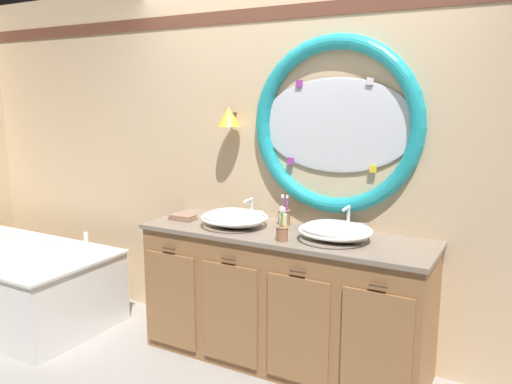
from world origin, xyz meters
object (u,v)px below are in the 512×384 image
at_px(bathtub, 10,276).
at_px(toothbrush_holder_left, 284,217).
at_px(soap_dispenser, 283,222).
at_px(sink_basin_left, 234,218).
at_px(folded_hand_towel, 183,217).
at_px(sink_basin_right, 335,231).
at_px(toothbrush_holder_right, 282,232).

relative_size(bathtub, toothbrush_holder_left, 8.15).
distance_m(bathtub, soap_dispenser, 2.34).
bearing_deg(soap_dispenser, sink_basin_left, -171.73).
height_order(sink_basin_left, toothbrush_holder_left, toothbrush_holder_left).
xyz_separation_m(sink_basin_left, folded_hand_towel, (-0.42, -0.02, -0.04)).
height_order(sink_basin_left, sink_basin_right, sink_basin_right).
bearing_deg(sink_basin_left, folded_hand_towel, -177.63).
xyz_separation_m(sink_basin_right, folded_hand_towel, (-1.14, -0.02, -0.05)).
bearing_deg(sink_basin_left, soap_dispenser, 8.27).
height_order(sink_basin_left, soap_dispenser, soap_dispenser).
relative_size(toothbrush_holder_left, folded_hand_towel, 1.14).
distance_m(bathtub, toothbrush_holder_right, 2.40).
bearing_deg(folded_hand_towel, sink_basin_left, 2.37).
bearing_deg(sink_basin_right, sink_basin_left, -180.00).
bearing_deg(folded_hand_towel, toothbrush_holder_left, 17.48).
height_order(sink_basin_right, folded_hand_towel, sink_basin_right).
height_order(sink_basin_right, soap_dispenser, soap_dispenser).
xyz_separation_m(toothbrush_holder_left, soap_dispenser, (0.06, -0.15, 0.00)).
bearing_deg(bathtub, soap_dispenser, 11.76).
relative_size(toothbrush_holder_left, soap_dispenser, 1.48).
height_order(sink_basin_left, folded_hand_towel, sink_basin_left).
bearing_deg(sink_basin_right, folded_hand_towel, -179.13).
distance_m(bathtub, toothbrush_holder_left, 2.32).
distance_m(sink_basin_left, toothbrush_holder_left, 0.34).
bearing_deg(folded_hand_towel, soap_dispenser, 5.03).
bearing_deg(soap_dispenser, sink_basin_right, -7.45).
height_order(sink_basin_left, toothbrush_holder_right, toothbrush_holder_right).
xyz_separation_m(toothbrush_holder_right, folded_hand_towel, (-0.86, 0.14, -0.04)).
bearing_deg(toothbrush_holder_right, folded_hand_towel, 170.54).
xyz_separation_m(sink_basin_left, soap_dispenser, (0.34, 0.05, 0.00)).
height_order(bathtub, toothbrush_holder_right, toothbrush_holder_right).
bearing_deg(sink_basin_right, toothbrush_holder_right, -150.36).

